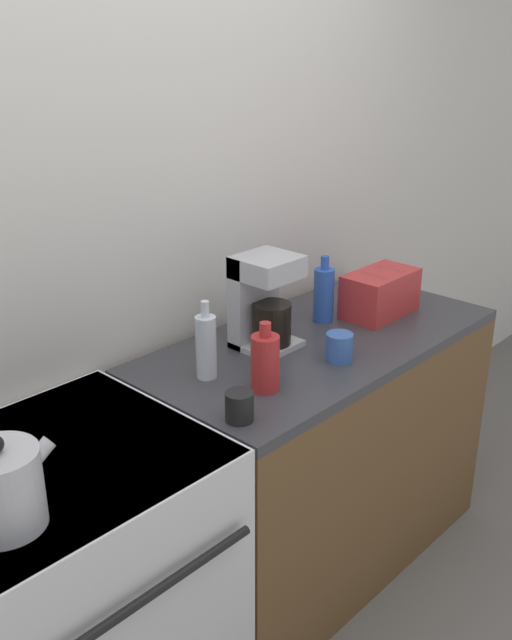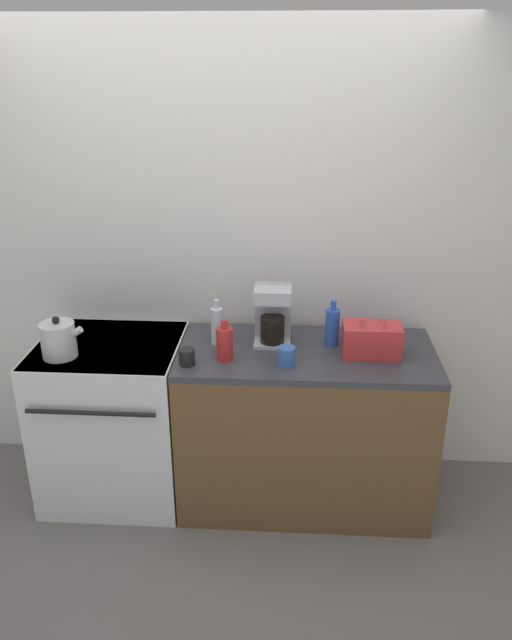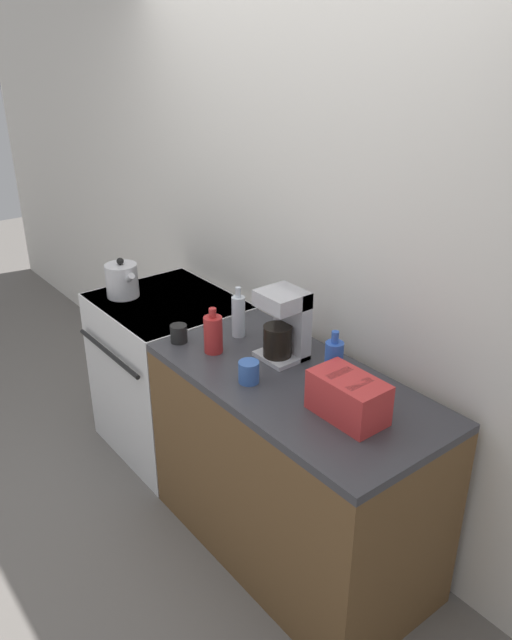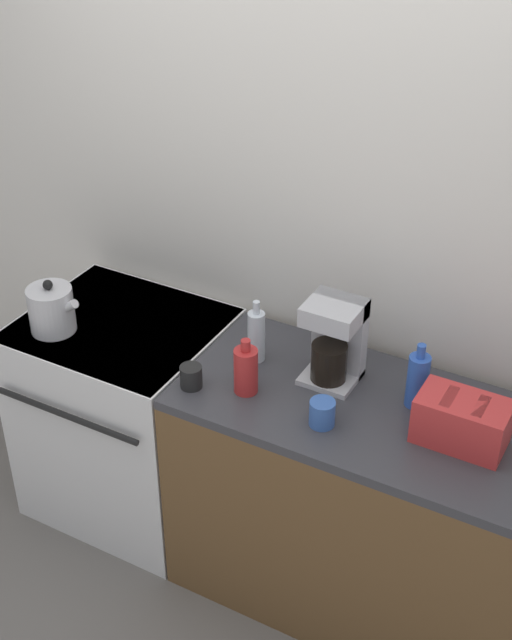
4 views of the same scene
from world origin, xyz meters
name	(u,v)px [view 4 (image 4 of 4)]	position (x,y,z in m)	size (l,w,h in m)	color
ground_plane	(208,599)	(0.00, 0.00, 0.00)	(12.00, 12.00, 0.00)	slate
wall_back	(300,225)	(0.00, 0.72, 1.30)	(8.00, 0.05, 2.60)	silver
stove	(128,413)	(-0.58, 0.33, 0.46)	(0.76, 0.71, 0.90)	silver
counter_block	(361,504)	(0.47, 0.32, 0.45)	(1.32, 0.65, 0.90)	brown
kettle	(52,309)	(-0.77, 0.18, 1.00)	(0.22, 0.17, 0.22)	silver
toaster	(462,421)	(0.79, 0.30, 0.99)	(0.29, 0.17, 0.16)	red
coffee_maker	(335,339)	(0.29, 0.42, 1.07)	(0.19, 0.18, 0.31)	#B7B7BC
bottle_blue	(418,380)	(0.60, 0.41, 1.01)	(0.07, 0.07, 0.24)	#2D56B7
bottle_red	(246,370)	(0.06, 0.20, 0.99)	(0.08, 0.08, 0.21)	#B72828
bottle_clear	(257,336)	(0.00, 0.39, 1.01)	(0.06, 0.06, 0.24)	silver
cup_black	(191,377)	(-0.12, 0.13, 0.95)	(0.08, 0.08, 0.08)	black
cup_blue	(322,413)	(0.37, 0.17, 0.95)	(0.09, 0.09, 0.09)	#3860B2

